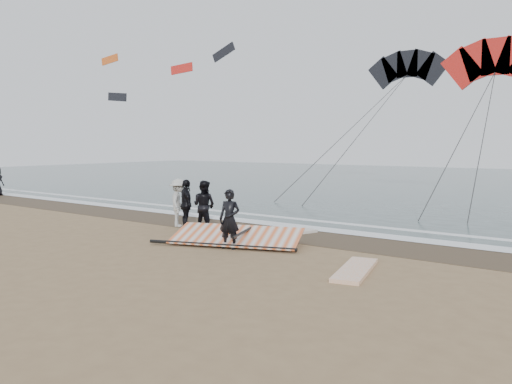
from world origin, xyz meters
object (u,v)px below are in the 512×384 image
board_cream (284,233)px  board_white (355,270)px  man_main (230,219)px  sail_rig (237,238)px

board_cream → board_white: bearing=-16.6°
board_white → board_cream: size_ratio=0.98×
man_main → board_white: man_main is taller
board_white → board_cream: board_cream is taller
sail_rig → man_main: bearing=-69.7°
board_cream → sail_rig: bearing=-77.7°
board_white → sail_rig: bearing=154.5°
board_white → man_main: bearing=163.2°
man_main → sail_rig: bearing=95.6°
board_cream → man_main: bearing=-70.3°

